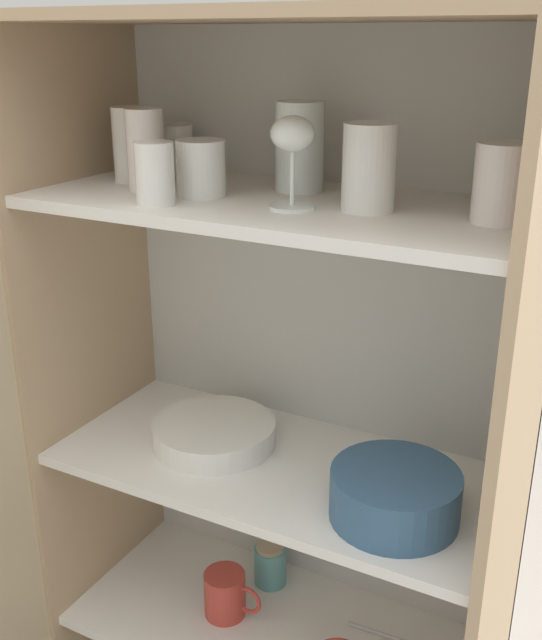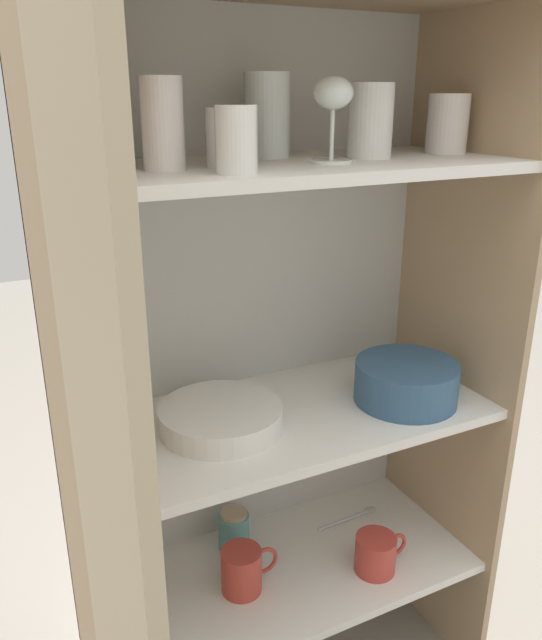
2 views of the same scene
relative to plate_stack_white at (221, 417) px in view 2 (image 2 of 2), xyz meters
The scene contains 22 objects.
cupboard_back_panel 0.23m from the plate_stack_white, 53.90° to the left, with size 0.85×0.02×1.46m, color silver.
cupboard_side_left 0.28m from the plate_stack_white, behind, with size 0.02×0.41×1.46m, color tan.
cupboard_side_right 0.55m from the plate_stack_white, ahead, with size 0.02×0.41×1.46m, color tan.
shelf_board_lower 0.44m from the plate_stack_white, ahead, with size 0.82×0.37×0.02m, color white.
shelf_board_middle 0.14m from the plate_stack_white, ahead, with size 0.82×0.37×0.02m, color white.
shelf_board_upper 0.48m from the plate_stack_white, ahead, with size 0.82×0.37×0.02m, color white.
cupboard_door 0.52m from the plate_stack_white, 124.83° to the right, with size 0.03×0.43×1.46m.
tumbler_glass_0 0.55m from the plate_stack_white, 157.10° to the right, with size 0.06×0.06×0.14m.
tumbler_glass_1 0.61m from the plate_stack_white, ahead, with size 0.08×0.08×0.13m.
tumbler_glass_2 0.53m from the plate_stack_white, 95.50° to the right, with size 0.06×0.06×0.10m.
tumbler_glass_3 0.55m from the plate_stack_white, 140.79° to the left, with size 0.08×0.08×0.09m.
tumbler_glass_4 0.56m from the plate_stack_white, 30.65° to the left, with size 0.08×0.08×0.15m.
tumbler_glass_5 0.72m from the plate_stack_white, ahead, with size 0.08×0.08×0.11m.
tumbler_glass_6 0.52m from the plate_stack_white, 67.77° to the right, with size 0.08×0.08×0.09m.
tumbler_glass_7 0.56m from the plate_stack_white, behind, with size 0.07×0.07×0.13m.
wine_glass_0 0.60m from the plate_stack_white, 16.92° to the right, with size 0.07×0.07×0.14m.
plate_stack_white is the anchor object (origin of this frame).
mixing_bowl_large 0.39m from the plate_stack_white, ahead, with size 0.21×0.21×0.08m.
coffee_mug_primary 0.36m from the plate_stack_white, 33.74° to the right, with size 0.13×0.09×0.10m.
coffee_mug_extra_1 0.49m from the plate_stack_white, 17.02° to the right, with size 0.13×0.09×0.08m.
storage_jar 0.38m from the plate_stack_white, 58.93° to the left, with size 0.07×0.07×0.10m.
serving_spoon 0.55m from the plate_stack_white, 11.20° to the left, with size 0.17×0.02×0.01m.
Camera 2 is at (-0.52, -0.79, 1.30)m, focal length 35.00 mm.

